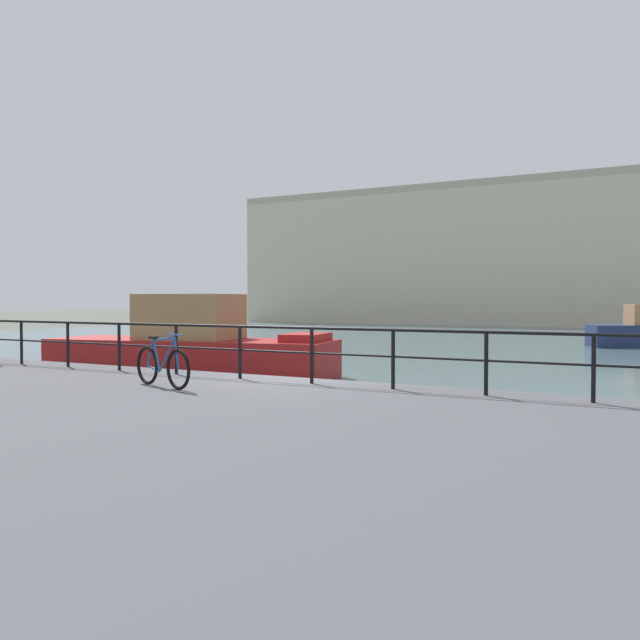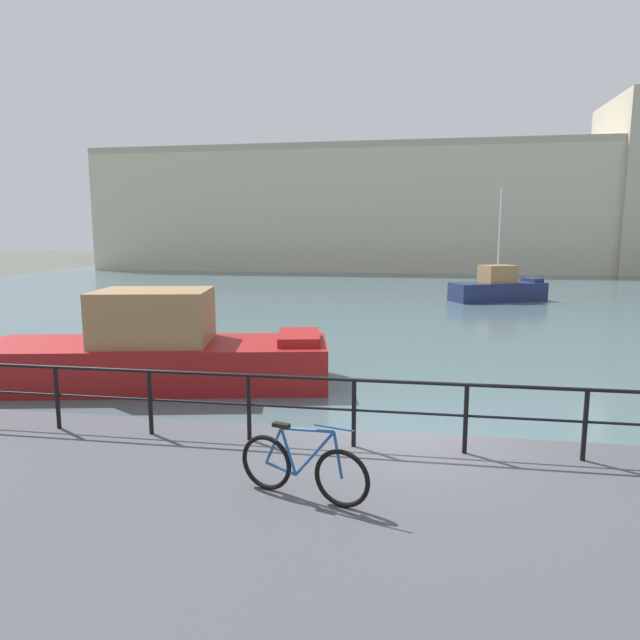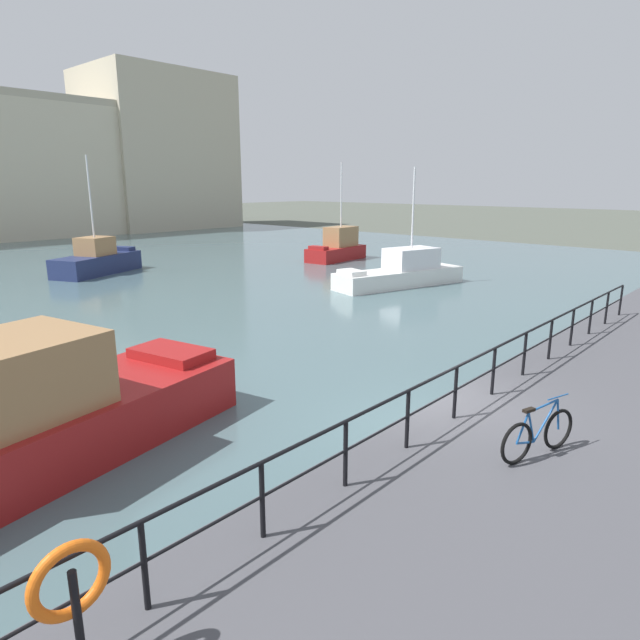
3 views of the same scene
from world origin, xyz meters
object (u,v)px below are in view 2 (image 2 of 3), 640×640
at_px(harbor_building, 476,207).
at_px(parked_bicycle, 303,468).
at_px(moored_small_launch, 498,288).
at_px(moored_white_yacht, 158,352).

relative_size(harbor_building, parked_bicycle, 42.12).
bearing_deg(harbor_building, moored_small_launch, -93.11).
relative_size(moored_white_yacht, parked_bicycle, 5.59).
xyz_separation_m(moored_white_yacht, parked_bicycle, (5.47, -7.46, 0.32)).
height_order(harbor_building, moored_small_launch, harbor_building).
xyz_separation_m(moored_small_launch, moored_white_yacht, (-12.08, -21.65, 0.12)).
distance_m(moored_small_launch, parked_bicycle, 29.85).
bearing_deg(moored_white_yacht, parked_bicycle, -65.04).
height_order(moored_small_launch, moored_white_yacht, moored_small_launch).
relative_size(harbor_building, moored_small_launch, 10.40).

